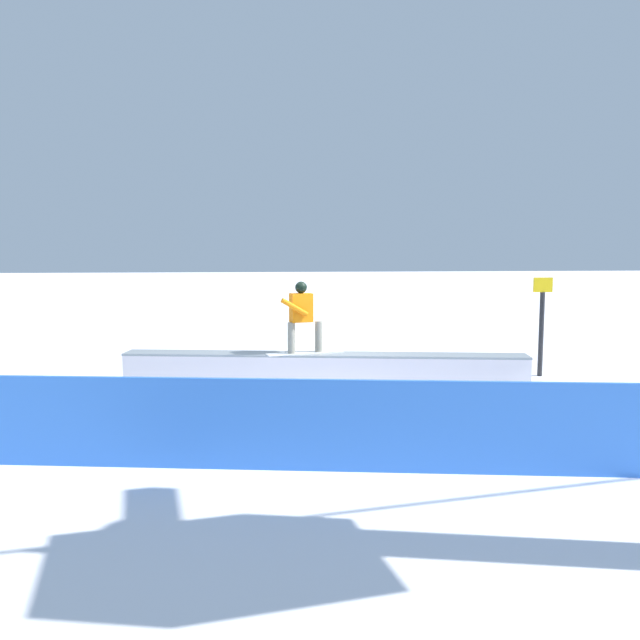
% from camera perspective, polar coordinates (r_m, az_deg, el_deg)
% --- Properties ---
extents(ground_plane, '(120.00, 120.00, 0.00)m').
position_cam_1_polar(ground_plane, '(12.20, 0.35, -6.10)').
color(ground_plane, white).
extents(grind_box, '(7.51, 1.77, 0.68)m').
position_cam_1_polar(grind_box, '(12.14, 0.35, -4.69)').
color(grind_box, white).
rests_on(grind_box, ground_plane).
extents(snowboarder, '(1.49, 0.63, 1.35)m').
position_cam_1_polar(snowboarder, '(11.98, -1.59, 0.45)').
color(snowboarder, silver).
rests_on(snowboarder, grind_box).
extents(safety_fence, '(11.20, 1.89, 1.10)m').
position_cam_1_polar(safety_fence, '(7.70, 4.05, -9.32)').
color(safety_fence, '#3675E1').
rests_on(safety_fence, ground_plane).
extents(trail_marker, '(0.40, 0.10, 2.04)m').
position_cam_1_polar(trail_marker, '(14.01, 18.96, -0.31)').
color(trail_marker, '#262628').
rests_on(trail_marker, ground_plane).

